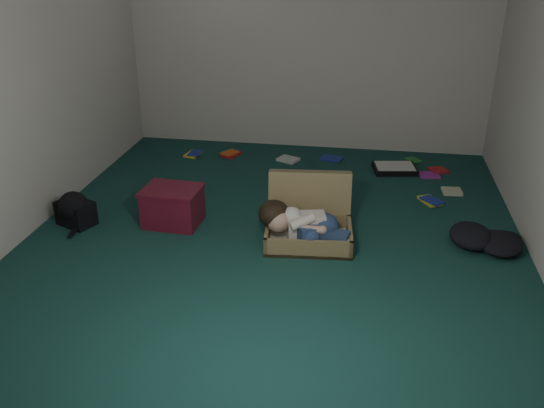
% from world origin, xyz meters
% --- Properties ---
extents(floor, '(4.50, 4.50, 0.00)m').
position_xyz_m(floor, '(0.00, 0.00, 0.00)').
color(floor, '#16413A').
rests_on(floor, ground).
extents(wall_back, '(4.50, 0.00, 4.50)m').
position_xyz_m(wall_back, '(0.00, 2.25, 1.30)').
color(wall_back, silver).
rests_on(wall_back, ground).
extents(wall_front, '(4.50, 0.00, 4.50)m').
position_xyz_m(wall_front, '(0.00, -2.25, 1.30)').
color(wall_front, silver).
rests_on(wall_front, ground).
extents(wall_left, '(0.00, 4.50, 4.50)m').
position_xyz_m(wall_left, '(-2.00, 0.00, 1.30)').
color(wall_left, silver).
rests_on(wall_left, ground).
extents(suitcase, '(0.74, 0.72, 0.50)m').
position_xyz_m(suitcase, '(0.27, 0.03, 0.15)').
color(suitcase, olive).
rests_on(suitcase, floor).
extents(person, '(0.75, 0.36, 0.31)m').
position_xyz_m(person, '(0.24, -0.15, 0.19)').
color(person, silver).
rests_on(person, suitcase).
extents(maroon_bin, '(0.50, 0.40, 0.33)m').
position_xyz_m(maroon_bin, '(-0.89, 0.06, 0.16)').
color(maroon_bin, maroon).
rests_on(maroon_bin, floor).
extents(backpack, '(0.47, 0.43, 0.23)m').
position_xyz_m(backpack, '(-1.70, -0.08, 0.11)').
color(backpack, black).
rests_on(backpack, floor).
extents(clothing_pile, '(0.56, 0.50, 0.15)m').
position_xyz_m(clothing_pile, '(1.70, 0.15, 0.07)').
color(clothing_pile, black).
rests_on(clothing_pile, floor).
extents(paper_tray, '(0.48, 0.39, 0.06)m').
position_xyz_m(paper_tray, '(1.01, 1.61, 0.03)').
color(paper_tray, black).
rests_on(paper_tray, floor).
extents(book_scatter, '(2.92, 1.26, 0.02)m').
position_xyz_m(book_scatter, '(0.61, 1.58, 0.01)').
color(book_scatter, yellow).
rests_on(book_scatter, floor).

